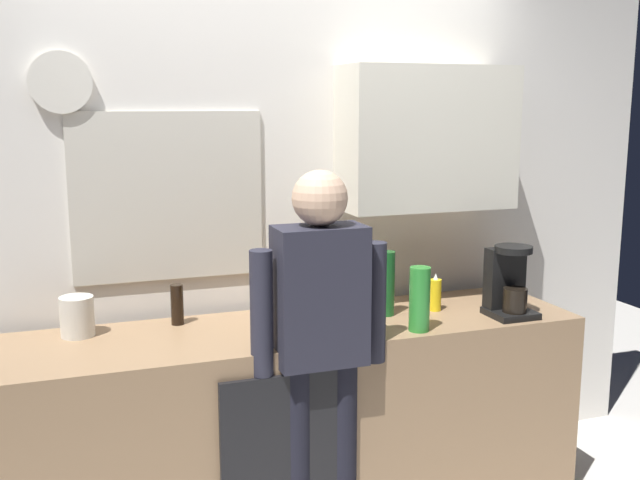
{
  "coord_description": "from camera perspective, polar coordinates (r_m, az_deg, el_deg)",
  "views": [
    {
      "loc": [
        -0.95,
        -2.68,
        1.85
      ],
      "look_at": [
        0.09,
        0.25,
        1.28
      ],
      "focal_mm": 41.61,
      "sensor_mm": 36.0,
      "label": 1
    }
  ],
  "objects": [
    {
      "name": "bottle_amber_beer",
      "position": [
        3.18,
        -1.58,
        -5.04
      ],
      "size": [
        0.06,
        0.06,
        0.23
      ],
      "primitive_type": "cylinder",
      "color": "brown",
      "rests_on": "kitchen_counter"
    },
    {
      "name": "person_at_sink",
      "position": [
        2.99,
        -0.01,
        -7.11
      ],
      "size": [
        0.57,
        0.22,
        1.6
      ],
      "rotation": [
        0.0,
        0.0,
        -0.14
      ],
      "color": "black",
      "rests_on": "ground_plane"
    },
    {
      "name": "bottle_red_vinegar",
      "position": [
        3.33,
        2.06,
        -4.39
      ],
      "size": [
        0.06,
        0.06,
        0.22
      ],
      "primitive_type": "cylinder",
      "color": "maroon",
      "rests_on": "kitchen_counter"
    },
    {
      "name": "cup_white_mug",
      "position": [
        3.16,
        -3.17,
        -6.43
      ],
      "size": [
        0.08,
        0.08,
        0.09
      ],
      "primitive_type": "cylinder",
      "color": "white",
      "rests_on": "kitchen_counter"
    },
    {
      "name": "bottle_green_wine",
      "position": [
        3.42,
        5.16,
        -3.35
      ],
      "size": [
        0.07,
        0.07,
        0.3
      ],
      "primitive_type": "cylinder",
      "color": "#195923",
      "rests_on": "kitchen_counter"
    },
    {
      "name": "storage_canister",
      "position": [
        3.28,
        -18.18,
        -5.61
      ],
      "size": [
        0.14,
        0.14,
        0.17
      ],
      "primitive_type": "cylinder",
      "color": "silver",
      "rests_on": "kitchen_counter"
    },
    {
      "name": "coffee_maker",
      "position": [
        3.52,
        14.28,
        -3.3
      ],
      "size": [
        0.2,
        0.2,
        0.33
      ],
      "color": "black",
      "rests_on": "kitchen_counter"
    },
    {
      "name": "kitchen_counter",
      "position": [
        3.44,
        -1.73,
        -13.72
      ],
      "size": [
        2.56,
        0.64,
        0.89
      ],
      "primitive_type": "cube",
      "color": "#937251",
      "rests_on": "ground_plane"
    },
    {
      "name": "bottle_clear_soda",
      "position": [
        3.2,
        7.66,
        -4.53
      ],
      "size": [
        0.09,
        0.09,
        0.28
      ],
      "primitive_type": "cylinder",
      "color": "#2D8C33",
      "rests_on": "kitchen_counter"
    },
    {
      "name": "back_wall_assembly",
      "position": [
        3.58,
        -2.38,
        2.55
      ],
      "size": [
        4.16,
        0.42,
        2.6
      ],
      "color": "white",
      "rests_on": "ground_plane"
    },
    {
      "name": "dishwasher_panel",
      "position": [
        3.13,
        -2.39,
        -17.16
      ],
      "size": [
        0.56,
        0.02,
        0.8
      ],
      "primitive_type": "cube",
      "color": "black",
      "rests_on": "ground_plane"
    },
    {
      "name": "cup_yellow_cup",
      "position": [
        3.03,
        -2.16,
        -7.22
      ],
      "size": [
        0.07,
        0.07,
        0.08
      ],
      "primitive_type": "cylinder",
      "color": "yellow",
      "rests_on": "kitchen_counter"
    },
    {
      "name": "bottle_olive_oil",
      "position": [
        3.29,
        0.26,
        -4.32
      ],
      "size": [
        0.06,
        0.06,
        0.25
      ],
      "primitive_type": "cylinder",
      "color": "olive",
      "rests_on": "kitchen_counter"
    },
    {
      "name": "bottle_dark_sauce",
      "position": [
        3.34,
        -10.93,
        -4.9
      ],
      "size": [
        0.06,
        0.06,
        0.18
      ],
      "primitive_type": "cylinder",
      "color": "black",
      "rests_on": "kitchen_counter"
    },
    {
      "name": "mixing_bowl",
      "position": [
        3.59,
        3.21,
        -4.47
      ],
      "size": [
        0.22,
        0.22,
        0.08
      ],
      "primitive_type": "cylinder",
      "color": "white",
      "rests_on": "kitchen_counter"
    },
    {
      "name": "dish_soap",
      "position": [
        3.54,
        8.86,
        -4.15
      ],
      "size": [
        0.06,
        0.06,
        0.18
      ],
      "color": "yellow",
      "rests_on": "kitchen_counter"
    }
  ]
}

